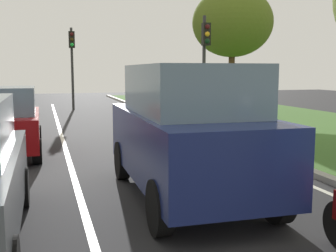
# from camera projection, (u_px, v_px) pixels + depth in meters

# --- Properties ---
(ground_plane) EXTENTS (60.00, 60.00, 0.00)m
(ground_plane) POSITION_uv_depth(u_px,v_px,m) (90.00, 146.00, 12.14)
(ground_plane) COLOR #262628
(lane_line_center) EXTENTS (0.12, 32.00, 0.01)m
(lane_line_center) POSITION_uv_depth(u_px,v_px,m) (65.00, 147.00, 11.94)
(lane_line_center) COLOR silver
(lane_line_center) RESTS_ON ground
(lane_line_right_edge) EXTENTS (0.12, 32.00, 0.01)m
(lane_line_right_edge) POSITION_uv_depth(u_px,v_px,m) (205.00, 140.00, 13.16)
(lane_line_right_edge) COLOR silver
(lane_line_right_edge) RESTS_ON ground
(grass_verge_right) EXTENTS (9.00, 48.00, 0.06)m
(grass_verge_right) POSITION_uv_depth(u_px,v_px,m) (335.00, 133.00, 14.55)
(grass_verge_right) COLOR #3D6628
(grass_verge_right) RESTS_ON ground
(curb_right) EXTENTS (0.24, 48.00, 0.12)m
(curb_right) POSITION_uv_depth(u_px,v_px,m) (219.00, 138.00, 13.30)
(curb_right) COLOR #9E9B93
(curb_right) RESTS_ON ground
(car_suv_ahead) EXTENTS (2.05, 4.54, 2.28)m
(car_suv_ahead) POSITION_uv_depth(u_px,v_px,m) (187.00, 131.00, 7.07)
(car_suv_ahead) COLOR navy
(car_suv_ahead) RESTS_ON ground
(car_hatchback_far) EXTENTS (1.75, 3.71, 1.78)m
(car_hatchback_far) POSITION_uv_depth(u_px,v_px,m) (5.00, 122.00, 10.64)
(car_hatchback_far) COLOR maroon
(car_hatchback_far) RESTS_ON ground
(traffic_light_near_right) EXTENTS (0.32, 0.50, 4.40)m
(traffic_light_near_right) POSITION_uv_depth(u_px,v_px,m) (205.00, 52.00, 16.95)
(traffic_light_near_right) COLOR #2D2D2D
(traffic_light_near_right) RESTS_ON ground
(traffic_light_far_median) EXTENTS (0.32, 0.50, 4.55)m
(traffic_light_far_median) POSITION_uv_depth(u_px,v_px,m) (72.00, 54.00, 23.06)
(traffic_light_far_median) COLOR #2D2D2D
(traffic_light_far_median) RESTS_ON ground
(tree_roadside_far) EXTENTS (4.09, 4.09, 6.36)m
(tree_roadside_far) POSITION_uv_depth(u_px,v_px,m) (232.00, 23.00, 21.16)
(tree_roadside_far) COLOR #4C331E
(tree_roadside_far) RESTS_ON ground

